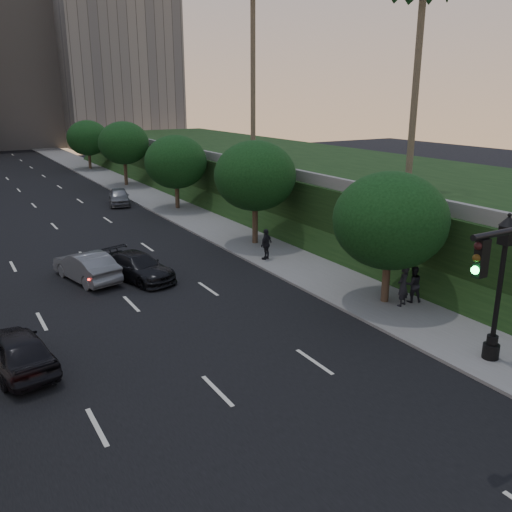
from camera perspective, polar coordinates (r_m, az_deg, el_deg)
ground at (r=15.11m, az=5.15°, el=-22.42°), size 160.00×160.00×0.00m
road_surface at (r=41.13m, az=-19.94°, el=2.39°), size 16.00×140.00×0.02m
sidewalk_right at (r=44.03m, az=-6.79°, el=4.28°), size 4.50×140.00×0.15m
embankment at (r=47.92m, az=7.19°, el=7.63°), size 18.00×90.00×4.00m
parapet_wall at (r=42.96m, az=-1.86°, el=9.86°), size 0.35×90.00×0.70m
office_block_mid at (r=112.20m, az=-25.10°, el=17.08°), size 22.00×18.00×26.00m
office_block_right at (r=110.18m, az=-15.15°, el=20.67°), size 20.00×22.00×36.00m
tree_right_a at (r=25.15m, az=13.95°, el=3.64°), size 5.20×5.20×6.24m
tree_right_b at (r=34.48m, az=-0.10°, el=8.43°), size 5.20×5.20×6.74m
tree_right_c at (r=46.12m, az=-8.45°, el=9.76°), size 5.20×5.20×6.24m
tree_right_d at (r=59.20m, az=-13.76°, el=11.47°), size 5.20×5.20×6.74m
tree_right_e at (r=73.66m, az=-17.29°, el=11.78°), size 5.20×5.20×6.24m
street_lamp at (r=21.17m, az=24.17°, el=-3.76°), size 0.64×0.64×5.62m
sedan_near_left at (r=21.29m, az=-23.93°, el=-9.02°), size 2.58×4.86×1.57m
sedan_mid_left at (r=29.85m, az=-17.43°, el=-1.04°), size 2.69×5.01×1.57m
sedan_near_right at (r=29.33m, az=-12.33°, el=-1.12°), size 3.32×5.22×1.41m
sedan_far_right at (r=49.62m, az=-14.22°, el=6.07°), size 2.73×4.59×1.47m
pedestrian_a at (r=25.58m, az=15.21°, el=-3.04°), size 0.82×0.67×1.93m
pedestrian_b at (r=26.20m, az=16.19°, el=-2.86°), size 1.04×0.94×1.74m
pedestrian_c at (r=31.62m, az=1.09°, el=1.26°), size 1.16×0.89×1.83m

